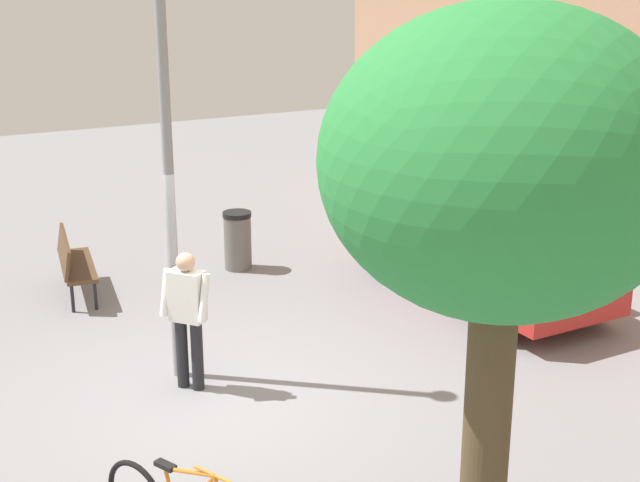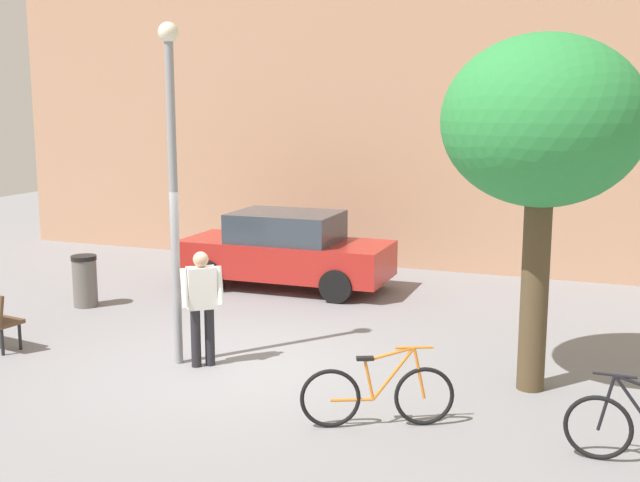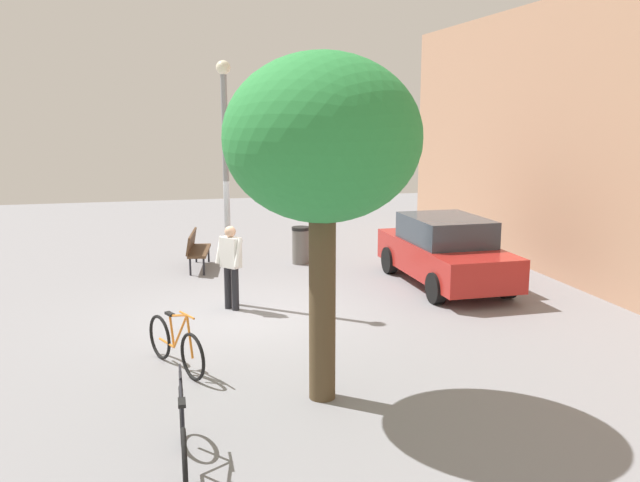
# 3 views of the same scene
# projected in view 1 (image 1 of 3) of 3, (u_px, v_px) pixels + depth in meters

# --- Properties ---
(ground_plane) EXTENTS (36.00, 36.00, 0.00)m
(ground_plane) POSITION_uv_depth(u_px,v_px,m) (221.00, 400.00, 10.27)
(ground_plane) COLOR gray
(lamppost) EXTENTS (0.28, 0.28, 4.81)m
(lamppost) POSITION_uv_depth(u_px,v_px,m) (167.00, 144.00, 10.05)
(lamppost) COLOR gray
(lamppost) RESTS_ON ground_plane
(person_by_lamppost) EXTENTS (0.60, 0.56, 1.67)m
(person_by_lamppost) POSITION_uv_depth(u_px,v_px,m) (187.00, 311.00, 10.28)
(person_by_lamppost) COLOR #232328
(person_by_lamppost) RESTS_ON ground_plane
(park_bench) EXTENTS (1.65, 0.71, 0.92)m
(park_bench) POSITION_uv_depth(u_px,v_px,m) (72.00, 260.00, 13.34)
(park_bench) COLOR #513823
(park_bench) RESTS_ON ground_plane
(plaza_tree) EXTENTS (2.54, 2.54, 4.59)m
(plaza_tree) POSITION_uv_depth(u_px,v_px,m) (503.00, 169.00, 6.09)
(plaza_tree) COLOR #4F3F28
(plaza_tree) RESTS_ON ground_plane
(parked_car_red) EXTENTS (4.23, 1.88, 1.55)m
(parked_car_red) POSITION_uv_depth(u_px,v_px,m) (483.00, 247.00, 13.20)
(parked_car_red) COLOR #AD231E
(parked_car_red) RESTS_ON ground_plane
(trash_bin) EXTENTS (0.46, 0.46, 0.95)m
(trash_bin) POSITION_uv_depth(u_px,v_px,m) (238.00, 240.00, 14.51)
(trash_bin) COLOR #66605B
(trash_bin) RESTS_ON ground_plane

